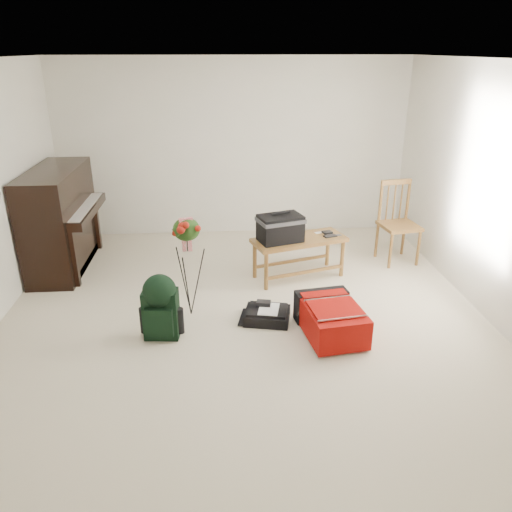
{
  "coord_description": "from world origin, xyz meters",
  "views": [
    {
      "loc": [
        -0.22,
        -4.43,
        2.6
      ],
      "look_at": [
        0.14,
        0.35,
        0.58
      ],
      "focal_mm": 35.0,
      "sensor_mm": 36.0,
      "label": 1
    }
  ],
  "objects": [
    {
      "name": "piano",
      "position": [
        -2.19,
        1.6,
        0.6
      ],
      "size": [
        0.71,
        1.5,
        1.25
      ],
      "color": "black",
      "rests_on": "floor"
    },
    {
      "name": "ceiling",
      "position": [
        0.0,
        0.0,
        2.5
      ],
      "size": [
        5.0,
        5.5,
        0.01
      ],
      "primitive_type": "cube",
      "color": "white",
      "rests_on": "wall_back"
    },
    {
      "name": "dining_chair",
      "position": [
        2.07,
        1.47,
        0.51
      ],
      "size": [
        0.52,
        0.52,
        1.04
      ],
      "rotation": [
        0.0,
        0.0,
        0.16
      ],
      "color": "olive",
      "rests_on": "floor"
    },
    {
      "name": "floor",
      "position": [
        0.0,
        0.0,
        0.0
      ],
      "size": [
        5.0,
        5.5,
        0.01
      ],
      "primitive_type": "cube",
      "color": "beige",
      "rests_on": "ground"
    },
    {
      "name": "wall_back",
      "position": [
        0.0,
        2.75,
        1.25
      ],
      "size": [
        5.0,
        0.04,
        2.5
      ],
      "primitive_type": "cube",
      "color": "silver",
      "rests_on": "floor"
    },
    {
      "name": "flower_stand",
      "position": [
        -0.55,
        0.22,
        0.53
      ],
      "size": [
        0.42,
        0.42,
        1.1
      ],
      "rotation": [
        0.0,
        0.0,
        0.27
      ],
      "color": "black",
      "rests_on": "floor"
    },
    {
      "name": "red_suitcase",
      "position": [
        0.82,
        -0.24,
        0.17
      ],
      "size": [
        0.62,
        0.83,
        0.33
      ],
      "rotation": [
        0.0,
        0.0,
        0.14
      ],
      "color": "#B70807",
      "rests_on": "floor"
    },
    {
      "name": "wall_right",
      "position": [
        2.5,
        0.0,
        1.25
      ],
      "size": [
        0.04,
        5.5,
        2.5
      ],
      "primitive_type": "cube",
      "color": "silver",
      "rests_on": "floor"
    },
    {
      "name": "black_duffel",
      "position": [
        0.23,
        0.02,
        0.07
      ],
      "size": [
        0.52,
        0.45,
        0.19
      ],
      "rotation": [
        0.0,
        0.0,
        -0.22
      ],
      "color": "black",
      "rests_on": "floor"
    },
    {
      "name": "bench",
      "position": [
        0.54,
        1.06,
        0.6
      ],
      "size": [
        1.19,
        0.76,
        0.86
      ],
      "rotation": [
        0.0,
        0.0,
        0.3
      ],
      "color": "olive",
      "rests_on": "floor"
    },
    {
      "name": "green_backpack",
      "position": [
        -0.81,
        -0.21,
        0.36
      ],
      "size": [
        0.35,
        0.32,
        0.65
      ],
      "rotation": [
        0.0,
        0.0,
        -0.1
      ],
      "color": "black",
      "rests_on": "floor"
    }
  ]
}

